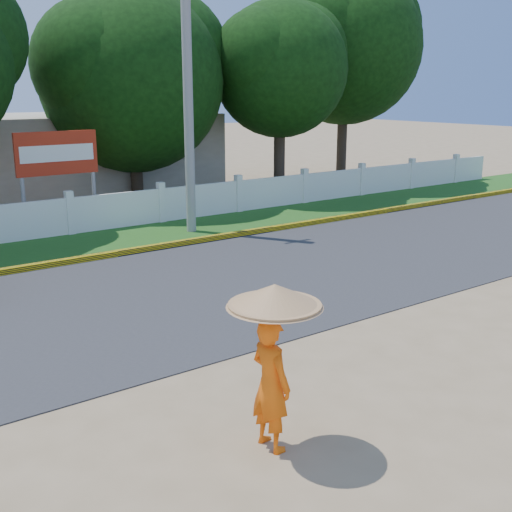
# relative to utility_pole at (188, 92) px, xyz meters

# --- Properties ---
(ground) EXTENTS (120.00, 120.00, 0.00)m
(ground) POSITION_rel_utility_pole_xyz_m (-3.06, -9.44, -4.08)
(ground) COLOR #9E8460
(ground) RESTS_ON ground
(road) EXTENTS (60.00, 7.00, 0.02)m
(road) POSITION_rel_utility_pole_xyz_m (-3.06, -4.94, -4.07)
(road) COLOR #38383A
(road) RESTS_ON ground
(grass_verge) EXTENTS (60.00, 3.50, 0.03)m
(grass_verge) POSITION_rel_utility_pole_xyz_m (-3.06, 0.31, -4.07)
(grass_verge) COLOR #2D601E
(grass_verge) RESTS_ON ground
(curb) EXTENTS (40.00, 0.18, 0.16)m
(curb) POSITION_rel_utility_pole_xyz_m (-3.06, -1.39, -4.00)
(curb) COLOR yellow
(curb) RESTS_ON ground
(fence) EXTENTS (40.00, 0.10, 1.10)m
(fence) POSITION_rel_utility_pole_xyz_m (-3.06, 1.76, -3.53)
(fence) COLOR silver
(fence) RESTS_ON ground
(building_near) EXTENTS (10.00, 6.00, 3.20)m
(building_near) POSITION_rel_utility_pole_xyz_m (-0.06, 8.56, -2.48)
(building_near) COLOR #B7AD99
(building_near) RESTS_ON ground
(utility_pole) EXTENTS (0.28, 0.28, 8.17)m
(utility_pole) POSITION_rel_utility_pole_xyz_m (0.00, 0.00, 0.00)
(utility_pole) COLOR gray
(utility_pole) RESTS_ON ground
(monk_with_parasol) EXTENTS (1.13, 1.13, 2.05)m
(monk_with_parasol) POSITION_rel_utility_pole_xyz_m (-5.34, -10.86, -2.75)
(monk_with_parasol) COLOR #FF610D
(monk_with_parasol) RESTS_ON ground
(billboard) EXTENTS (2.50, 0.13, 2.95)m
(billboard) POSITION_rel_utility_pole_xyz_m (-2.93, 2.86, -1.94)
(billboard) COLOR gray
(billboard) RESTS_ON ground
(tree_row) EXTENTS (33.59, 7.63, 9.25)m
(tree_row) POSITION_rel_utility_pole_xyz_m (-1.27, 4.66, 0.93)
(tree_row) COLOR #473828
(tree_row) RESTS_ON ground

